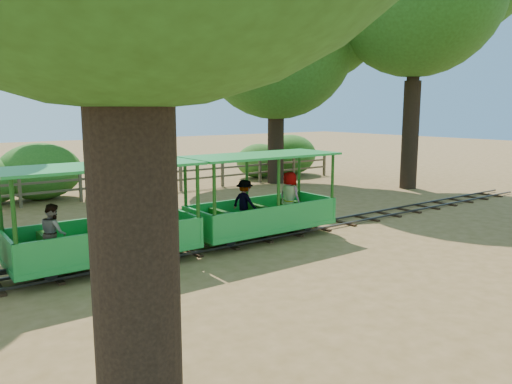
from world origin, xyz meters
TOP-DOWN VIEW (x-y plane):
  - ground at (0.00, 0.00)m, footprint 90.00×90.00m
  - track at (0.00, 0.00)m, footprint 22.00×1.00m
  - carriage_front at (-4.99, 0.01)m, footprint 3.96×1.62m
  - carriage_rear at (-0.89, -0.00)m, footprint 3.96×1.62m
  - oak_ne at (5.47, 7.59)m, footprint 8.49×7.47m
  - fence at (0.00, 8.00)m, footprint 18.10×0.10m
  - shrub_mid_w at (-4.03, 9.30)m, footprint 2.98×2.29m
  - shrub_mid_e at (5.93, 9.30)m, footprint 2.36×1.82m
  - shrub_east at (7.85, 9.30)m, footprint 2.91×2.24m

SIDE VIEW (x-z plane):
  - ground at x=0.00m, z-range 0.00..0.00m
  - track at x=0.00m, z-range 0.02..0.12m
  - fence at x=0.00m, z-range 0.08..1.08m
  - carriage_front at x=-4.99m, z-range -0.21..1.85m
  - shrub_mid_e at x=5.93m, z-range 0.00..1.64m
  - carriage_rear at x=-0.89m, z-range -0.19..1.87m
  - shrub_east at x=7.85m, z-range 0.00..2.01m
  - shrub_mid_w at x=-4.03m, z-range 0.00..2.07m
  - oak_ne at x=5.47m, z-range 1.76..11.37m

